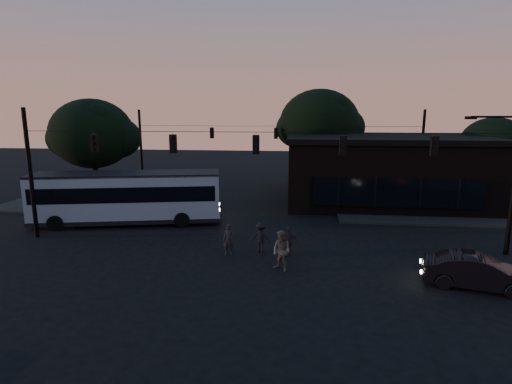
# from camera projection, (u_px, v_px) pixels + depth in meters

# --- Properties ---
(ground) EXTENTS (120.00, 120.00, 0.00)m
(ground) POSITION_uv_depth(u_px,v_px,m) (246.00, 273.00, 18.17)
(ground) COLOR black
(ground) RESTS_ON ground
(sidewalk_far_right) EXTENTS (14.00, 10.00, 0.15)m
(sidewalk_far_right) POSITION_uv_depth(u_px,v_px,m) (427.00, 208.00, 30.45)
(sidewalk_far_right) COLOR black
(sidewalk_far_right) RESTS_ON ground
(sidewalk_far_left) EXTENTS (14.00, 10.00, 0.15)m
(sidewalk_far_left) POSITION_uv_depth(u_px,v_px,m) (104.00, 199.00, 33.37)
(sidewalk_far_left) COLOR black
(sidewalk_far_left) RESTS_ON ground
(building) EXTENTS (15.40, 10.41, 5.40)m
(building) POSITION_uv_depth(u_px,v_px,m) (384.00, 169.00, 32.19)
(building) COLOR black
(building) RESTS_ON ground
(tree_behind) EXTENTS (7.60, 7.60, 9.43)m
(tree_behind) POSITION_uv_depth(u_px,v_px,m) (319.00, 124.00, 37.95)
(tree_behind) COLOR black
(tree_behind) RESTS_ON ground
(tree_right) EXTENTS (5.20, 5.20, 6.86)m
(tree_right) POSITION_uv_depth(u_px,v_px,m) (493.00, 145.00, 32.78)
(tree_right) COLOR black
(tree_right) RESTS_ON ground
(tree_left) EXTENTS (6.40, 6.40, 8.30)m
(tree_left) POSITION_uv_depth(u_px,v_px,m) (92.00, 134.00, 31.33)
(tree_left) COLOR black
(tree_left) RESTS_ON ground
(signal_rig_near) EXTENTS (26.24, 0.30, 7.50)m
(signal_rig_near) POSITION_uv_depth(u_px,v_px,m) (256.00, 165.00, 21.20)
(signal_rig_near) COLOR black
(signal_rig_near) RESTS_ON ground
(signal_rig_far) EXTENTS (26.24, 0.30, 7.50)m
(signal_rig_far) POSITION_uv_depth(u_px,v_px,m) (276.00, 146.00, 36.84)
(signal_rig_far) COLOR black
(signal_rig_far) RESTS_ON ground
(bus) EXTENTS (12.32, 5.24, 3.38)m
(bus) POSITION_uv_depth(u_px,v_px,m) (128.00, 195.00, 26.09)
(bus) COLOR #8090A3
(bus) RESTS_ON ground
(car) EXTENTS (4.52, 2.51, 1.41)m
(car) POSITION_uv_depth(u_px,v_px,m) (478.00, 272.00, 16.54)
(car) COLOR black
(car) RESTS_ON ground
(pedestrian_a) EXTENTS (0.60, 0.40, 1.62)m
(pedestrian_a) POSITION_uv_depth(u_px,v_px,m) (229.00, 240.00, 20.41)
(pedestrian_a) COLOR black
(pedestrian_a) RESTS_ON ground
(pedestrian_b) EXTENTS (1.17, 1.13, 1.90)m
(pedestrian_b) POSITION_uv_depth(u_px,v_px,m) (281.00, 251.00, 18.33)
(pedestrian_b) COLOR #4D4A46
(pedestrian_b) RESTS_ON ground
(pedestrian_c) EXTENTS (0.94, 0.43, 1.58)m
(pedestrian_c) POSITION_uv_depth(u_px,v_px,m) (289.00, 242.00, 20.15)
(pedestrian_c) COLOR black
(pedestrian_c) RESTS_ON ground
(pedestrian_d) EXTENTS (1.16, 0.86, 1.61)m
(pedestrian_d) POSITION_uv_depth(u_px,v_px,m) (261.00, 237.00, 20.87)
(pedestrian_d) COLOR black
(pedestrian_d) RESTS_ON ground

